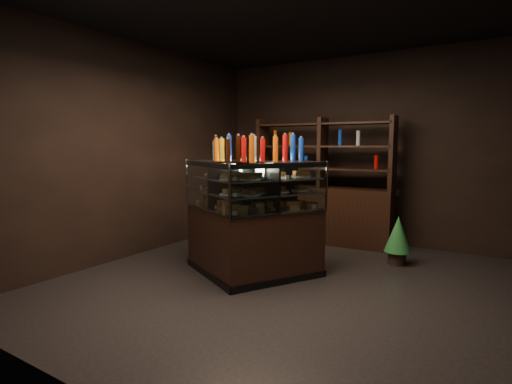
% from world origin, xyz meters
% --- Properties ---
extents(ground, '(5.00, 5.00, 0.00)m').
position_xyz_m(ground, '(0.00, 0.00, 0.00)').
color(ground, black).
rests_on(ground, ground).
extents(room_shell, '(5.02, 5.02, 3.01)m').
position_xyz_m(room_shell, '(0.00, 0.00, 1.94)').
color(room_shell, black).
rests_on(room_shell, ground).
extents(display_case, '(1.75, 1.42, 1.39)m').
position_xyz_m(display_case, '(-0.60, -0.01, 0.47)').
color(display_case, black).
rests_on(display_case, ground).
extents(food_display, '(1.39, 1.10, 0.43)m').
position_xyz_m(food_display, '(-0.60, -0.02, 1.06)').
color(food_display, '#B0683F').
rests_on(food_display, display_case).
extents(bottles_top, '(1.22, 0.96, 0.30)m').
position_xyz_m(bottles_top, '(-0.60, -0.01, 1.52)').
color(bottles_top, '#B20C0A').
rests_on(bottles_top, display_case).
extents(potted_conifer, '(0.34, 0.34, 0.73)m').
position_xyz_m(potted_conifer, '(0.81, 1.43, 0.42)').
color(potted_conifer, black).
rests_on(potted_conifer, ground).
extents(back_shelving, '(2.24, 0.54, 2.00)m').
position_xyz_m(back_shelving, '(-0.54, 2.05, 0.61)').
color(back_shelving, black).
rests_on(back_shelving, ground).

